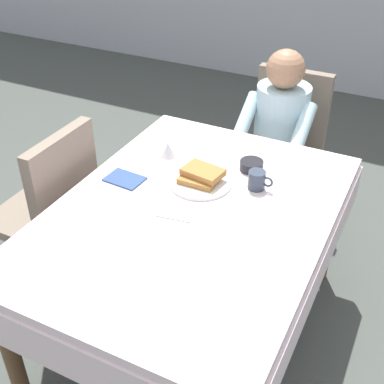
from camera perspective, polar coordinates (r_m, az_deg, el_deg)
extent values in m
plane|color=#474C47|center=(2.61, -0.05, -15.32)|extent=(14.00, 14.00, 0.00)
cube|color=silver|center=(2.12, -0.05, -2.59)|extent=(1.10, 1.50, 0.04)
cube|color=silver|center=(1.75, -11.85, -18.92)|extent=(1.10, 0.01, 0.18)
cube|color=silver|center=(2.76, 6.99, 4.03)|extent=(1.10, 0.01, 0.18)
cube|color=silver|center=(2.44, -11.83, -1.10)|extent=(0.01, 1.50, 0.18)
cube|color=silver|center=(2.06, 14.10, -9.11)|extent=(0.01, 1.50, 0.18)
cylinder|color=brown|center=(2.22, -19.82, -16.25)|extent=(0.07, 0.07, 0.70)
cylinder|color=brown|center=(3.00, -2.35, 1.03)|extent=(0.07, 0.07, 0.70)
cylinder|color=brown|center=(2.75, 15.18, -3.80)|extent=(0.07, 0.07, 0.70)
cube|color=#7A6B5B|center=(3.11, 9.59, 3.47)|extent=(0.44, 0.44, 0.05)
cube|color=#7A6B5B|center=(3.16, 11.22, 9.25)|extent=(0.44, 0.06, 0.48)
cylinder|color=#2D2319|center=(3.05, 11.32, -2.52)|extent=(0.04, 0.04, 0.40)
cylinder|color=#2D2319|center=(3.13, 5.05, -0.80)|extent=(0.04, 0.04, 0.40)
cylinder|color=#2D2319|center=(3.34, 13.13, 0.81)|extent=(0.04, 0.04, 0.40)
cylinder|color=#2D2319|center=(3.41, 7.34, 2.31)|extent=(0.04, 0.04, 0.40)
cylinder|color=silver|center=(2.97, 9.93, 7.52)|extent=(0.30, 0.30, 0.46)
sphere|color=#A37556|center=(2.82, 10.48, 13.45)|extent=(0.21, 0.21, 0.21)
cylinder|color=silver|center=(2.78, 12.31, 6.94)|extent=(0.08, 0.29, 0.23)
cylinder|color=silver|center=(2.86, 6.12, 8.36)|extent=(0.08, 0.29, 0.23)
cylinder|color=#383D51|center=(3.03, 9.47, -1.86)|extent=(0.10, 0.10, 0.45)
cylinder|color=#383D51|center=(3.07, 6.65, -1.08)|extent=(0.10, 0.10, 0.45)
cube|color=#7A6B5B|center=(2.72, -16.68, -2.54)|extent=(0.44, 0.44, 0.05)
cube|color=#7A6B5B|center=(2.46, -14.18, 1.12)|extent=(0.06, 0.44, 0.48)
cylinder|color=#2D2319|center=(3.06, -16.37, -3.20)|extent=(0.04, 0.04, 0.40)
cylinder|color=#2D2319|center=(2.66, -15.45, -9.57)|extent=(0.04, 0.04, 0.40)
cylinder|color=#2D2319|center=(2.86, -10.90, -5.24)|extent=(0.04, 0.04, 0.40)
cylinder|color=white|center=(2.27, 0.97, 1.11)|extent=(0.28, 0.28, 0.02)
cube|color=#A36B33|center=(2.25, 0.75, 1.42)|extent=(0.17, 0.12, 0.03)
cube|color=#A36B33|center=(2.25, 1.24, 2.27)|extent=(0.19, 0.14, 0.03)
cylinder|color=#333D4C|center=(2.24, 7.29, 1.35)|extent=(0.08, 0.08, 0.08)
torus|color=#333D4C|center=(2.23, 8.50, 1.13)|extent=(0.05, 0.01, 0.05)
cylinder|color=black|center=(2.38, 6.71, 2.99)|extent=(0.11, 0.11, 0.04)
cone|color=silver|center=(2.47, -2.72, 4.79)|extent=(0.08, 0.08, 0.07)
cube|color=silver|center=(2.34, -3.45, 1.89)|extent=(0.02, 0.18, 0.00)
cube|color=silver|center=(2.20, 5.20, -0.48)|extent=(0.02, 0.20, 0.00)
cube|color=silver|center=(2.06, -2.14, -2.97)|extent=(0.15, 0.04, 0.00)
cube|color=#334C7F|center=(2.32, -7.59, 1.46)|extent=(0.18, 0.13, 0.01)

